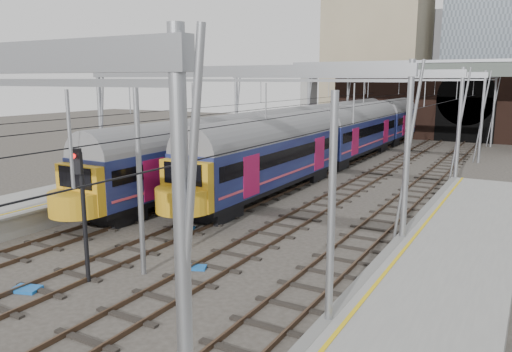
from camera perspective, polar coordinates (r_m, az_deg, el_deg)
The scene contains 12 objects.
ground at distance 18.43m, azimuth -16.96°, elevation -12.68°, with size 160.00×160.00×0.00m, color #38332D.
tracks at distance 30.13m, azimuth 4.08°, elevation -2.91°, with size 14.40×80.00×0.22m.
overhead_line at distance 35.23m, azimuth 8.84°, elevation 9.76°, with size 16.80×80.00×8.00m.
retaining_wall at distance 64.40m, azimuth 19.74°, elevation 7.77°, with size 28.00×2.75×9.00m.
overbridge at distance 58.78m, azimuth 17.53°, elevation 10.52°, with size 28.00×3.00×9.25m.
city_skyline at distance 83.08m, azimuth 23.62°, elevation 16.93°, with size 37.50×27.50×60.00m.
train_main at distance 55.07m, azimuth 14.20°, elevation 5.82°, with size 2.97×68.73×5.06m.
train_second at distance 44.70m, azimuth 4.90°, elevation 4.89°, with size 2.86×49.59×4.90m.
signal_near_centre at distance 18.61m, azimuth -19.31°, elevation -2.53°, with size 0.39×0.47×4.92m.
equip_cover_a at distance 19.57m, azimuth -24.77°, elevation -11.65°, with size 0.93×0.66×0.11m, color #1657A8.
equip_cover_b at distance 24.88m, azimuth -8.18°, elevation -5.93°, with size 0.91×0.64×0.11m, color #1657A8.
equip_cover_c at distance 19.88m, azimuth -6.85°, elevation -10.34°, with size 0.77×0.54×0.09m, color #1657A8.
Camera 1 is at (12.50, -11.44, 7.26)m, focal length 35.00 mm.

